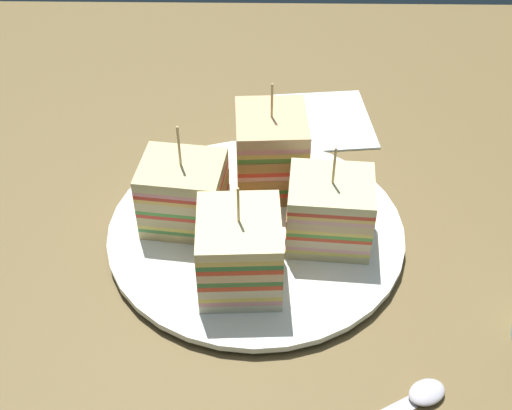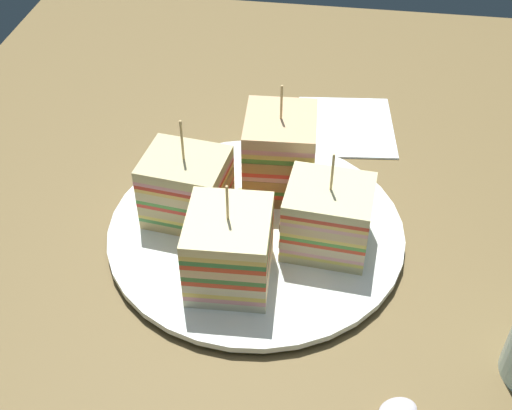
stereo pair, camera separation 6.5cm
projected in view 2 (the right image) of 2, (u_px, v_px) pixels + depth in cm
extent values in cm
cube|color=brown|center=(256.00, 242.00, 68.77)|extent=(108.92, 86.84, 1.80)
cylinder|color=white|center=(256.00, 234.00, 67.98)|extent=(18.54, 18.54, 0.56)
cylinder|color=white|center=(256.00, 230.00, 67.57)|extent=(29.90, 29.90, 0.68)
cube|color=beige|center=(230.00, 274.00, 61.94)|extent=(8.33, 7.76, 0.93)
cube|color=#9E7242|center=(235.00, 244.00, 64.85)|extent=(0.67, 7.24, 0.93)
cube|color=pink|center=(230.00, 269.00, 61.46)|extent=(8.33, 7.76, 0.54)
cube|color=#EFCC56|center=(230.00, 265.00, 61.10)|extent=(8.33, 7.76, 0.54)
cube|color=beige|center=(229.00, 259.00, 60.61)|extent=(8.33, 7.76, 0.93)
cube|color=#B2844C|center=(235.00, 230.00, 63.51)|extent=(0.67, 7.24, 0.93)
cube|color=#E14725|center=(229.00, 253.00, 60.12)|extent=(8.33, 7.76, 0.54)
cube|color=#457E3A|center=(229.00, 249.00, 59.76)|extent=(8.33, 7.76, 0.54)
cube|color=beige|center=(229.00, 243.00, 59.27)|extent=(8.33, 7.76, 0.93)
cube|color=#9E7242|center=(234.00, 214.00, 62.18)|extent=(0.67, 7.24, 0.93)
cube|color=#DE4725|center=(229.00, 238.00, 58.78)|extent=(8.33, 7.76, 0.54)
cube|color=#388041|center=(228.00, 233.00, 58.43)|extent=(8.33, 7.76, 0.54)
cube|color=#E5C65E|center=(228.00, 229.00, 58.07)|extent=(8.33, 7.76, 0.54)
cube|color=beige|center=(228.00, 223.00, 57.58)|extent=(8.33, 7.76, 0.93)
cylinder|color=tan|center=(227.00, 203.00, 56.05)|extent=(0.24, 0.24, 3.67)
cube|color=#D2C488|center=(326.00, 240.00, 65.30)|extent=(7.54, 8.50, 0.90)
cube|color=#B2844C|center=(287.00, 234.00, 65.96)|extent=(6.81, 0.84, 0.90)
cube|color=#E1CC57|center=(326.00, 235.00, 64.86)|extent=(7.54, 8.50, 0.42)
cube|color=#E9A4A0|center=(326.00, 232.00, 64.58)|extent=(7.54, 8.50, 0.42)
cube|color=beige|center=(327.00, 227.00, 64.14)|extent=(7.54, 8.50, 0.90)
cube|color=#9E7242|center=(287.00, 221.00, 64.79)|extent=(6.81, 0.84, 0.90)
cube|color=#DA4526|center=(327.00, 222.00, 63.69)|extent=(7.54, 8.50, 0.42)
cube|color=#539E42|center=(328.00, 219.00, 63.41)|extent=(7.54, 8.50, 0.42)
cube|color=#E7CD58|center=(328.00, 216.00, 63.13)|extent=(7.54, 8.50, 0.42)
cube|color=#DABC87|center=(329.00, 211.00, 62.69)|extent=(7.54, 8.50, 0.90)
cube|color=#9E7242|center=(288.00, 204.00, 63.35)|extent=(6.81, 0.84, 0.90)
cube|color=#E0A69F|center=(329.00, 205.00, 62.25)|extent=(7.54, 8.50, 0.42)
cube|color=#EDBF63|center=(329.00, 202.00, 61.97)|extent=(7.54, 8.50, 0.42)
cube|color=red|center=(330.00, 199.00, 61.68)|extent=(7.54, 8.50, 0.42)
cube|color=beige|center=(330.00, 193.00, 61.24)|extent=(7.54, 8.50, 0.90)
cylinder|color=tan|center=(332.00, 172.00, 59.61)|extent=(0.24, 0.24, 4.02)
cube|color=beige|center=(279.00, 180.00, 72.02)|extent=(8.40, 7.69, 1.19)
cube|color=#9E7242|center=(277.00, 204.00, 69.11)|extent=(0.74, 7.09, 1.19)
cube|color=red|center=(279.00, 174.00, 71.44)|extent=(8.40, 7.69, 0.55)
cube|color=#3E8131|center=(279.00, 170.00, 71.08)|extent=(8.40, 7.69, 0.55)
cube|color=#DAB48B|center=(280.00, 163.00, 70.50)|extent=(8.40, 7.69, 1.19)
cube|color=#B2844C|center=(277.00, 187.00, 67.59)|extent=(0.74, 7.09, 1.19)
cube|color=#E5A5A7|center=(280.00, 157.00, 69.92)|extent=(8.40, 7.69, 0.55)
cube|color=red|center=(280.00, 153.00, 69.56)|extent=(8.40, 7.69, 0.55)
cube|color=beige|center=(280.00, 146.00, 68.98)|extent=(8.40, 7.69, 1.19)
cube|color=#B2844C|center=(278.00, 169.00, 66.07)|extent=(0.74, 7.09, 1.19)
cube|color=#4B8836|center=(280.00, 139.00, 68.40)|extent=(8.40, 7.69, 0.55)
cube|color=#EBC85D|center=(280.00, 135.00, 68.04)|extent=(8.40, 7.69, 0.55)
cube|color=pink|center=(281.00, 130.00, 67.67)|extent=(8.40, 7.69, 0.55)
cube|color=#E0B280|center=(281.00, 123.00, 67.09)|extent=(8.40, 7.69, 1.19)
cylinder|color=tan|center=(281.00, 102.00, 65.43)|extent=(0.24, 0.24, 3.81)
cube|color=#DFC47B|center=(188.00, 210.00, 68.46)|extent=(7.64, 8.74, 1.05)
cube|color=#B2844C|center=(225.00, 217.00, 67.68)|extent=(6.58, 1.12, 1.05)
cube|color=#4C9345|center=(188.00, 205.00, 67.97)|extent=(7.64, 8.74, 0.42)
cube|color=#E5CD56|center=(188.00, 202.00, 67.69)|extent=(7.64, 8.74, 0.42)
cube|color=#D0BB81|center=(187.00, 196.00, 67.19)|extent=(7.64, 8.74, 1.05)
cube|color=#9E7242|center=(224.00, 203.00, 66.41)|extent=(6.58, 1.12, 1.05)
cube|color=#DB3F2F|center=(187.00, 191.00, 66.70)|extent=(7.64, 8.74, 0.42)
cube|color=#519F43|center=(186.00, 188.00, 66.42)|extent=(7.64, 8.74, 0.42)
cube|color=beige|center=(186.00, 182.00, 65.93)|extent=(7.64, 8.74, 1.05)
cube|color=#B2844C|center=(223.00, 189.00, 65.14)|extent=(6.58, 1.12, 1.05)
cube|color=#F2C25B|center=(185.00, 176.00, 65.44)|extent=(7.64, 8.74, 0.42)
cube|color=red|center=(185.00, 173.00, 65.15)|extent=(7.64, 8.74, 0.42)
cube|color=pink|center=(185.00, 169.00, 64.87)|extent=(7.64, 8.74, 0.42)
cube|color=#CFC18A|center=(184.00, 163.00, 64.38)|extent=(7.64, 8.74, 1.05)
cylinder|color=tan|center=(182.00, 140.00, 62.56)|extent=(0.24, 0.24, 4.43)
cylinder|color=#E4BF66|center=(247.00, 219.00, 67.71)|extent=(4.71, 4.72, 0.86)
cylinder|color=#D7B76A|center=(236.00, 207.00, 68.66)|extent=(3.40, 3.40, 0.27)
cylinder|color=#EFC26B|center=(245.00, 204.00, 68.39)|extent=(6.04, 6.09, 1.37)
cylinder|color=#F1D271|center=(258.00, 220.00, 66.26)|extent=(3.71, 3.72, 0.69)
cube|color=white|center=(346.00, 126.00, 82.37)|extent=(13.86, 12.81, 0.50)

